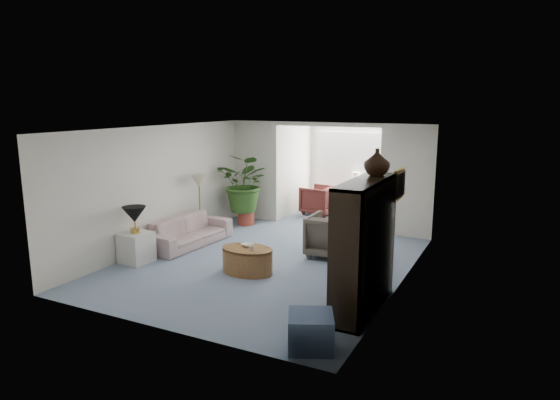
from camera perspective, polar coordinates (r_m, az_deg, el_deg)
The scene contains 26 objects.
floor at distance 9.27m, azimuth -1.67°, elevation -7.34°, with size 6.00×6.00×0.00m, color gray.
sunroom_floor at distance 12.89m, azimuth 6.98°, elevation -2.04°, with size 2.60×2.60×0.00m, color gray.
back_pier_left at distance 12.44m, azimuth -2.89°, elevation 3.41°, with size 1.20×0.12×2.50m, color silver.
back_pier_right at distance 11.10m, azimuth 14.48°, elevation 2.08°, with size 1.20×0.12×2.50m, color silver.
back_header at distance 11.52m, azimuth 5.41°, elevation 8.73°, with size 2.60×0.12×0.10m, color silver.
window_pane at distance 13.65m, azimuth 8.66°, elevation 4.64°, with size 2.20×0.02×1.50m, color white.
window_blinds at distance 13.62m, azimuth 8.62°, elevation 4.63°, with size 2.20×0.02×1.50m, color white.
framed_picture at distance 7.92m, azimuth 13.80°, elevation 1.78°, with size 0.04×0.50×0.40m, color #B4A690.
sofa at distance 10.49m, azimuth -10.53°, elevation -3.60°, with size 2.03×0.79×0.59m, color beige.
end_table at distance 9.63m, azimuth -16.34°, elevation -5.31°, with size 0.52×0.52×0.57m, color silver.
table_lamp at distance 9.47m, azimuth -16.55°, elevation -1.63°, with size 0.44×0.44×0.30m, color black.
floor_lamp at distance 11.03m, azimuth -9.40°, elevation 2.24°, with size 0.36×0.36×0.28m, color beige.
coffee_table at distance 8.73m, azimuth -3.82°, elevation -7.00°, with size 0.95×0.95×0.45m, color olive.
coffee_bowl at distance 8.76m, azimuth -3.79°, elevation -5.22°, with size 0.21×0.21×0.05m, color white.
coffee_cup at distance 8.49m, azimuth -3.30°, elevation -5.62°, with size 0.09×0.09×0.09m, color beige.
wingback_chair at distance 9.62m, azimuth 6.11°, elevation -4.12°, with size 0.88×0.91×0.83m, color #585045.
side_table_dark at distance 9.71m, azimuth 10.60°, elevation -4.71°, with size 0.52×0.42×0.63m, color black.
entertainment_cabinet at distance 7.12m, azimuth 9.74°, elevation -5.31°, with size 0.46×1.71×1.90m, color black.
cabinet_urn at distance 7.36m, azimuth 11.18°, elevation 4.34°, with size 0.38×0.38×0.40m, color black.
ottoman at distance 6.22m, azimuth 3.58°, elevation -14.95°, with size 0.55×0.55×0.44m, color slate.
plant_pot at distance 12.09m, azimuth -3.97°, elevation -2.10°, with size 0.40×0.40×0.32m, color #A03D2E.
house_plant at distance 11.91m, azimuth -4.02°, elevation 1.98°, with size 1.28×1.11×1.43m, color #2D551D.
sunroom_chair_blue at distance 12.69m, azimuth 10.90°, elevation -0.58°, with size 0.83×0.85×0.78m, color slate.
sunroom_chair_maroon at distance 13.16m, azimuth 4.61°, elevation 0.00°, with size 0.82×0.84×0.77m, color #55201D.
sunroom_table at distance 13.62m, azimuth 8.71°, elevation -0.12°, with size 0.47×0.37×0.57m, color olive.
shelf_clutter at distance 6.91m, azimuth 9.00°, elevation -3.62°, with size 0.30×1.24×1.06m.
Camera 1 is at (4.16, -7.73, 2.98)m, focal length 31.51 mm.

